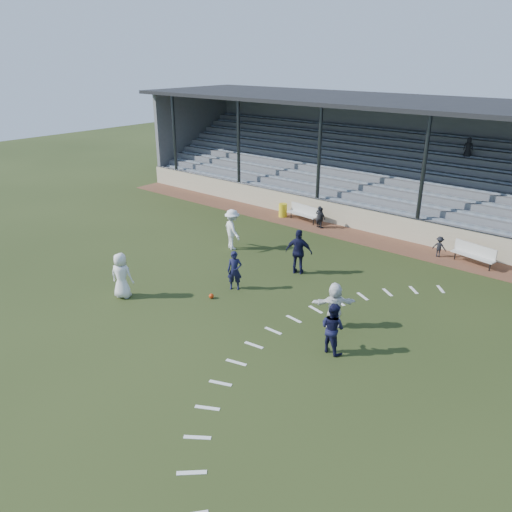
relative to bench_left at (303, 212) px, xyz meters
The scene contains 18 objects.
ground 11.28m from the bench_left, 72.87° to the right, with size 90.00×90.00×0.00m, color #273415.
cinder_track 3.38m from the bench_left, ahead, with size 34.00×2.00×0.02m, color brown.
retaining_wall 3.41m from the bench_left, 13.23° to the left, with size 34.00×0.18×1.20m, color #BDB191.
bench_left is the anchor object (origin of this frame).
bench_right 9.59m from the bench_left, ahead, with size 2.04×0.87×0.95m.
trash_bin 1.43m from the bench_left, behind, with size 0.49×0.49×0.79m, color yellow.
football 10.72m from the bench_left, 75.09° to the right, with size 0.20×0.20×0.20m, color #C0330B.
player_white_lead 12.48m from the bench_left, 90.13° to the right, with size 0.90×0.59×1.85m, color white.
player_navy_lead 9.57m from the bench_left, 72.38° to the right, with size 0.60×0.39×1.64m, color black.
player_navy_mid 13.51m from the bench_left, 51.54° to the right, with size 0.84×0.65×1.72m, color black.
player_white_wing 5.81m from the bench_left, 92.30° to the right, with size 1.29×0.74×2.00m, color white.
player_navy_wing 7.34m from the bench_left, 57.12° to the right, with size 1.17×0.49×2.00m, color black.
player_white_back 11.91m from the bench_left, 50.28° to the right, with size 1.56×0.50×1.68m, color white.
sub_left_near 1.34m from the bench_left, 15.01° to the right, with size 0.44×0.29×1.22m, color black.
sub_left_far 1.49m from the bench_left, 15.50° to the right, with size 0.68×0.28×1.16m, color black.
sub_right 8.03m from the bench_left, ahead, with size 0.64×0.37×1.00m, color black.
grandstand 6.62m from the bench_left, 58.81° to the left, with size 34.60×9.00×6.61m.
penalty_arc 13.10m from the bench_left, 55.36° to the right, with size 3.89×14.63×0.01m.
Camera 1 is at (12.03, -12.03, 8.98)m, focal length 35.00 mm.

